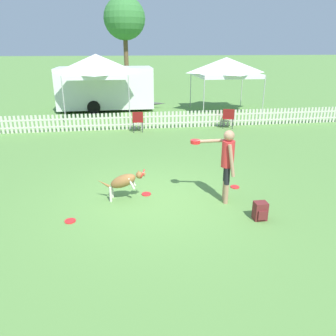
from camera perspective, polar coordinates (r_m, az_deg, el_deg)
The scene contains 14 objects.
ground_plane at distance 7.67m, azimuth -1.79°, elevation -5.54°, with size 240.00×240.00×0.00m, color #5B8C42.
handler_person at distance 7.32m, azimuth 10.02°, elevation 1.77°, with size 0.92×0.79×1.68m.
leaping_dog at distance 7.54m, azimuth -7.64°, elevation -2.26°, with size 1.12×0.42×0.76m.
frisbee_near_handler at distance 7.94m, azimuth -3.80°, elevation -4.54°, with size 0.22×0.22×0.02m.
frisbee_near_dog at distance 8.48m, azimuth 11.57°, elevation -3.25°, with size 0.22×0.22×0.02m.
frisbee_midfield at distance 7.06m, azimuth -16.67°, elevation -8.83°, with size 0.22×0.22×0.02m.
backpack_on_grass at distance 7.02m, azimuth 15.78°, elevation -7.23°, with size 0.26×0.25×0.39m.
picket_fence at distance 14.19m, azimuth -5.22°, elevation 8.21°, with size 22.14×0.04×0.72m.
folding_chair_blue_left at distance 13.63m, azimuth -5.30°, elevation 8.36°, with size 0.44×0.46×0.86m.
folding_chair_center at distance 14.46m, azimuth 10.45°, elevation 8.81°, with size 0.60×0.61×0.86m.
canopy_tent_main at distance 16.76m, azimuth -12.39°, elevation 17.00°, with size 2.95×2.95×3.01m.
canopy_tent_secondary at distance 18.14m, azimuth 10.08°, elevation 16.92°, with size 3.11×3.11×2.81m.
equipment_trailer at distance 18.92m, azimuth -10.83°, elevation 13.61°, with size 5.91×2.54×2.28m.
tree_left_grove at distance 30.53m, azimuth -7.58°, elevation 24.34°, with size 3.51×3.51×7.29m.
Camera 1 is at (-0.79, -6.85, 3.37)m, focal length 35.00 mm.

